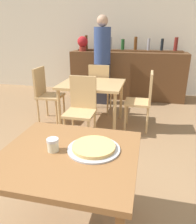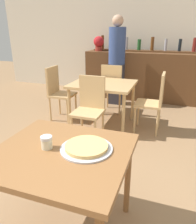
{
  "view_description": "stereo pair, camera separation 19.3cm",
  "coord_description": "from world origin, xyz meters",
  "views": [
    {
      "loc": [
        0.49,
        -1.21,
        1.54
      ],
      "look_at": [
        0.08,
        0.55,
        0.85
      ],
      "focal_mm": 35.0,
      "sensor_mm": 36.0,
      "label": 1
    },
    {
      "loc": [
        0.68,
        -1.16,
        1.54
      ],
      "look_at": [
        0.08,
        0.55,
        0.85
      ],
      "focal_mm": 35.0,
      "sensor_mm": 36.0,
      "label": 2
    }
  ],
  "objects": [
    {
      "name": "dining_table_far",
      "position": [
        -0.39,
        2.14,
        0.64
      ],
      "size": [
        1.0,
        0.85,
        0.72
      ],
      "color": "tan",
      "rests_on": "ground_plane"
    },
    {
      "name": "dining_table_near",
      "position": [
        0.0,
        0.0,
        0.66
      ],
      "size": [
        0.94,
        0.86,
        0.75
      ],
      "color": "brown",
      "rests_on": "ground_plane"
    },
    {
      "name": "bar_back_shelf",
      "position": [
        0.0,
        4.02,
        1.14
      ],
      "size": [
        2.39,
        0.24,
        0.34
      ],
      "color": "brown",
      "rests_on": "bar_counter"
    },
    {
      "name": "cheese_shaker",
      "position": [
        -0.11,
        0.0,
        0.8
      ],
      "size": [
        0.08,
        0.08,
        0.09
      ],
      "color": "beige",
      "rests_on": "dining_table_near"
    },
    {
      "name": "pizza_tray",
      "position": [
        0.16,
        0.08,
        0.77
      ],
      "size": [
        0.37,
        0.37,
        0.04
      ],
      "color": "#B7B7BC",
      "rests_on": "dining_table_near"
    },
    {
      "name": "chair_far_side_front",
      "position": [
        -0.39,
        1.55,
        0.54
      ],
      "size": [
        0.4,
        0.4,
        0.94
      ],
      "color": "tan",
      "rests_on": "ground_plane"
    },
    {
      "name": "wall_back",
      "position": [
        0.0,
        4.39,
        1.4
      ],
      "size": [
        8.0,
        0.05,
        2.8
      ],
      "color": "silver",
      "rests_on": "ground_plane"
    },
    {
      "name": "person_standing",
      "position": [
        -0.47,
        3.3,
        0.99
      ],
      "size": [
        0.34,
        0.34,
        1.8
      ],
      "color": "#2D2D38",
      "rests_on": "ground_plane"
    },
    {
      "name": "chair_far_side_back",
      "position": [
        -0.39,
        2.73,
        0.54
      ],
      "size": [
        0.4,
        0.4,
        0.94
      ],
      "rotation": [
        0.0,
        0.0,
        3.14
      ],
      "color": "tan",
      "rests_on": "ground_plane"
    },
    {
      "name": "potted_plant",
      "position": [
        -1.05,
        3.83,
        1.25
      ],
      "size": [
        0.24,
        0.24,
        0.33
      ],
      "color": "maroon",
      "rests_on": "bar_counter"
    },
    {
      "name": "chair_far_side_left",
      "position": [
        -1.22,
        2.14,
        0.54
      ],
      "size": [
        0.4,
        0.4,
        0.94
      ],
      "rotation": [
        0.0,
        0.0,
        1.57
      ],
      "color": "tan",
      "rests_on": "ground_plane"
    },
    {
      "name": "chair_far_side_right",
      "position": [
        0.44,
        2.14,
        0.54
      ],
      "size": [
        0.4,
        0.4,
        0.94
      ],
      "rotation": [
        0.0,
        0.0,
        -1.57
      ],
      "color": "tan",
      "rests_on": "ground_plane"
    },
    {
      "name": "bar_counter",
      "position": [
        0.0,
        3.88,
        0.53
      ],
      "size": [
        2.6,
        0.56,
        1.06
      ],
      "color": "brown",
      "rests_on": "ground_plane"
    }
  ]
}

